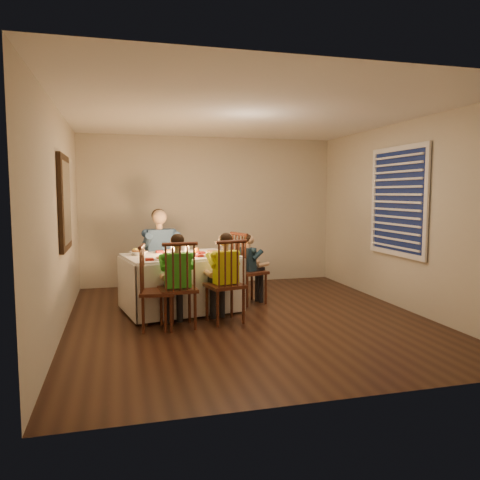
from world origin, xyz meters
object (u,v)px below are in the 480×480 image
object	(u,v)px
child_teal	(250,303)
chair_end	(250,303)
chair_near_left	(178,327)
child_green	(178,327)
serving_bowl	(139,253)
dining_table	(180,271)
chair_near_right	(225,322)
chair_adult	(161,299)
adult	(161,299)
child_yellow	(225,322)
chair_extra	(159,329)

from	to	relation	value
child_teal	chair_end	bearing A→B (deg)	-0.00
chair_near_left	child_green	world-z (taller)	child_green
child_green	serving_bowl	distance (m)	1.30
dining_table	chair_end	xyz separation A→B (m)	(1.04, 0.17, -0.55)
chair_near_right	child_green	xyz separation A→B (m)	(-0.60, -0.09, 0.00)
chair_end	child_teal	world-z (taller)	chair_end
chair_adult	serving_bowl	distance (m)	1.11
child_teal	adult	bearing A→B (deg)	43.44
chair_near_right	child_yellow	distance (m)	0.00
chair_near_left	chair_extra	distance (m)	0.23
chair_adult	serving_bowl	xyz separation A→B (m)	(-0.35, -0.68, 0.80)
chair_extra	dining_table	bearing A→B (deg)	-15.07
child_yellow	adult	bearing A→B (deg)	-79.10
dining_table	chair_near_right	world-z (taller)	dining_table
adult	child_teal	distance (m)	1.39
chair_extra	child_yellow	bearing A→B (deg)	-74.42
dining_table	child_green	size ratio (longest dim) A/B	1.46
chair_adult	child_green	size ratio (longest dim) A/B	0.93
chair_near_right	adult	world-z (taller)	adult
chair_extra	chair_end	bearing A→B (deg)	-45.85
dining_table	chair_near_right	bearing A→B (deg)	-68.43
dining_table	chair_end	distance (m)	1.19
serving_bowl	child_green	bearing A→B (deg)	-66.19
chair_extra	chair_near_left	bearing A→B (deg)	-78.79
chair_end	adult	distance (m)	1.39
chair_near_right	child_teal	world-z (taller)	chair_near_right
chair_end	child_green	xyz separation A→B (m)	(-1.17, -0.98, 0.00)
dining_table	serving_bowl	bearing A→B (deg)	155.79
chair_near_left	chair_near_right	size ratio (longest dim) A/B	1.00
dining_table	adult	world-z (taller)	dining_table
child_green	serving_bowl	xyz separation A→B (m)	(-0.41, 0.94, 0.80)
adult	child_yellow	distance (m)	1.67
dining_table	adult	size ratio (longest dim) A/B	1.21
chair_extra	child_yellow	xyz separation A→B (m)	(0.84, 0.09, 0.00)
child_yellow	child_teal	world-z (taller)	child_yellow
chair_extra	child_green	bearing A→B (deg)	-78.79
dining_table	child_green	xyz separation A→B (m)	(-0.13, -0.81, -0.55)
chair_end	child_yellow	xyz separation A→B (m)	(-0.57, -0.89, 0.00)
chair_end	adult	xyz separation A→B (m)	(-1.24, 0.64, 0.00)
dining_table	chair_end	bearing A→B (deg)	-2.12
chair_near_right	child_yellow	world-z (taller)	child_yellow
dining_table	chair_near_left	size ratio (longest dim) A/B	1.58
chair_near_right	chair_end	size ratio (longest dim) A/B	1.00
chair_adult	chair_near_right	bearing A→B (deg)	-77.24
chair_adult	adult	size ratio (longest dim) A/B	0.77
chair_adult	chair_extra	distance (m)	1.63
chair_near_left	child_teal	xyz separation A→B (m)	(1.17, 0.98, 0.00)
chair_end	child_green	world-z (taller)	child_green
adult	child_yellow	xyz separation A→B (m)	(0.66, -1.53, 0.00)
chair_near_left	chair_near_right	distance (m)	0.61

